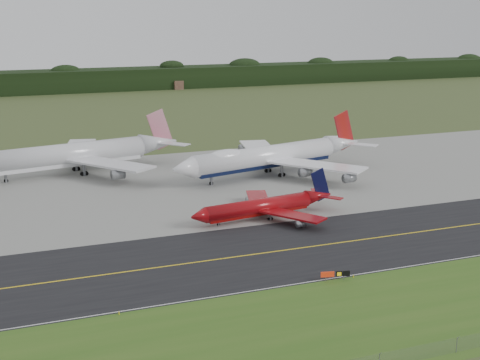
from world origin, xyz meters
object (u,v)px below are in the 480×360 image
jet_ba_747 (271,156)px  jet_star_tail (78,154)px  jet_red_737 (266,206)px  taxiway_sign (335,274)px

jet_ba_747 → jet_star_tail: (-49.48, 21.25, 0.00)m
jet_ba_747 → jet_star_tail: bearing=156.8°
jet_red_737 → jet_star_tail: size_ratio=0.58×
jet_red_737 → taxiway_sign: size_ratio=7.19×
jet_ba_747 → jet_red_737: jet_ba_747 is taller
jet_red_737 → jet_star_tail: 65.81m
jet_star_tail → jet_red_737: bearing=-60.2°
jet_red_737 → taxiway_sign: jet_red_737 is taller
jet_ba_747 → jet_red_737: (-16.83, -35.82, -2.76)m
jet_star_tail → taxiway_sign: bearing=-72.4°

